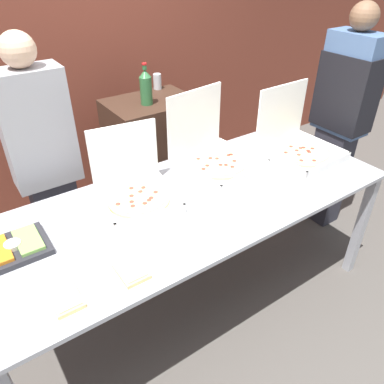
{
  "coord_description": "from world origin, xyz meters",
  "views": [
    {
      "loc": [
        -1.04,
        -1.5,
        2.14
      ],
      "look_at": [
        0.0,
        0.0,
        0.93
      ],
      "focal_mm": 35.0,
      "sensor_mm": 36.0,
      "label": 1
    }
  ],
  "objects": [
    {
      "name": "paper_plate_front_left",
      "position": [
        -0.87,
        -0.33,
        0.89
      ],
      "size": [
        0.24,
        0.24,
        0.03
      ],
      "color": "white",
      "rests_on": "buffet_table"
    },
    {
      "name": "soda_can_silver",
      "position": [
        0.45,
        1.15,
        1.21
      ],
      "size": [
        0.07,
        0.07,
        0.12
      ],
      "color": "silver",
      "rests_on": "sideboard_podium"
    },
    {
      "name": "paper_plate_front_center",
      "position": [
        -0.57,
        -0.34,
        0.89
      ],
      "size": [
        0.23,
        0.23,
        0.03
      ],
      "color": "white",
      "rests_on": "buffet_table"
    },
    {
      "name": "veggie_tray",
      "position": [
        -0.97,
        0.12,
        0.9
      ],
      "size": [
        0.32,
        0.27,
        0.05
      ],
      "color": "#28282D",
      "rests_on": "buffet_table"
    },
    {
      "name": "person_guest_cap",
      "position": [
        -0.62,
        0.75,
        0.93
      ],
      "size": [
        0.4,
        0.22,
        1.77
      ],
      "rotation": [
        0.0,
        0.0,
        3.14
      ],
      "color": "#2D2D38",
      "rests_on": "ground_plane"
    },
    {
      "name": "ground_plane",
      "position": [
        0.0,
        0.0,
        0.0
      ],
      "size": [
        16.0,
        16.0,
        0.0
      ],
      "primitive_type": "plane",
      "color": "#514C47"
    },
    {
      "name": "sideboard_podium",
      "position": [
        0.27,
        0.95,
        0.57
      ],
      "size": [
        0.67,
        0.5,
        1.15
      ],
      "color": "#382319",
      "rests_on": "ground_plane"
    },
    {
      "name": "pizza_box_near_left",
      "position": [
        0.36,
        0.27,
        0.96
      ],
      "size": [
        0.54,
        0.56,
        0.47
      ],
      "rotation": [
        0.0,
        0.0,
        0.14
      ],
      "color": "white",
      "rests_on": "buffet_table"
    },
    {
      "name": "person_server_vest",
      "position": [
        1.55,
        0.14,
        1.03
      ],
      "size": [
        0.24,
        0.42,
        1.83
      ],
      "rotation": [
        0.0,
        0.0,
        1.57
      ],
      "color": "#2D2D38",
      "rests_on": "ground_plane"
    },
    {
      "name": "buffet_table",
      "position": [
        0.0,
        0.0,
        0.79
      ],
      "size": [
        2.47,
        0.99,
        0.88
      ],
      "color": "#A8AAB2",
      "rests_on": "ground_plane"
    },
    {
      "name": "brick_wall_behind",
      "position": [
        0.0,
        1.7,
        1.4
      ],
      "size": [
        10.0,
        0.06,
        2.8
      ],
      "color": "brown",
      "rests_on": "ground_plane"
    },
    {
      "name": "soda_bottle",
      "position": [
        0.21,
        0.89,
        1.28
      ],
      "size": [
        0.09,
        0.09,
        0.3
      ],
      "color": "#2D6638",
      "rests_on": "sideboard_podium"
    },
    {
      "name": "pizza_box_far_left",
      "position": [
        -0.27,
        0.19,
        0.95
      ],
      "size": [
        0.47,
        0.48,
        0.41
      ],
      "rotation": [
        0.0,
        0.0,
        -0.15
      ],
      "color": "white",
      "rests_on": "buffet_table"
    },
    {
      "name": "pizza_box_near_right",
      "position": [
        0.94,
        0.05,
        0.96
      ],
      "size": [
        0.47,
        0.48,
        0.46
      ],
      "rotation": [
        0.0,
        0.0,
        0.02
      ],
      "color": "white",
      "rests_on": "buffet_table"
    }
  ]
}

